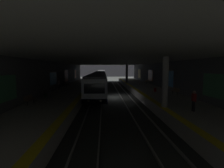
{
  "coord_description": "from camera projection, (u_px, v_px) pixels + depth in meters",
  "views": [
    {
      "loc": [
        -24.67,
        1.17,
        4.6
      ],
      "look_at": [
        8.69,
        -0.52,
        1.24
      ],
      "focal_mm": 25.5,
      "sensor_mm": 36.0,
      "label": 1
    }
  ],
  "objects": [
    {
      "name": "ground_plane",
      "position": [
        111.0,
        97.0,
        25.03
      ],
      "size": [
        120.0,
        120.0,
        0.0
      ],
      "primitive_type": "plane",
      "color": "#2D302D"
    },
    {
      "name": "track_left",
      "position": [
        125.0,
        97.0,
        25.13
      ],
      "size": [
        60.0,
        1.53,
        0.16
      ],
      "color": "gray",
      "rests_on": "ground"
    },
    {
      "name": "track_right",
      "position": [
        97.0,
        97.0,
        24.91
      ],
      "size": [
        60.0,
        1.53,
        0.16
      ],
      "color": "gray",
      "rests_on": "ground"
    },
    {
      "name": "platform_left",
      "position": [
        152.0,
        94.0,
        25.31
      ],
      "size": [
        60.0,
        5.3,
        1.06
      ],
      "color": "#B7B2A8",
      "rests_on": "ground"
    },
    {
      "name": "platform_right",
      "position": [
        69.0,
        94.0,
        24.65
      ],
      "size": [
        60.0,
        5.3,
        1.06
      ],
      "color": "#B7B2A8",
      "rests_on": "ground"
    },
    {
      "name": "wall_left",
      "position": [
        171.0,
        79.0,
        25.29
      ],
      "size": [
        60.0,
        0.56,
        5.6
      ],
      "color": "slate",
      "rests_on": "ground"
    },
    {
      "name": "wall_right",
      "position": [
        50.0,
        80.0,
        24.32
      ],
      "size": [
        60.0,
        0.56,
        5.6
      ],
      "color": "slate",
      "rests_on": "ground"
    },
    {
      "name": "ceiling_slab",
      "position": [
        111.0,
        60.0,
        24.45
      ],
      "size": [
        60.0,
        19.4,
        0.4
      ],
      "color": "#ADAAA3",
      "rests_on": "wall_left"
    },
    {
      "name": "pillar_near",
      "position": [
        165.0,
        82.0,
        14.36
      ],
      "size": [
        0.56,
        0.56,
        4.55
      ],
      "color": "gray",
      "rests_on": "platform_left"
    },
    {
      "name": "pillar_far",
      "position": [
        127.0,
        73.0,
        38.34
      ],
      "size": [
        0.56,
        0.56,
        4.55
      ],
      "color": "gray",
      "rests_on": "platform_left"
    },
    {
      "name": "metro_train",
      "position": [
        100.0,
        77.0,
        44.26
      ],
      "size": [
        54.78,
        2.83,
        3.49
      ],
      "color": "#B7BCC6",
      "rests_on": "track_right"
    },
    {
      "name": "bench_left_mid",
      "position": [
        176.0,
        90.0,
        21.54
      ],
      "size": [
        1.7,
        0.47,
        0.86
      ],
      "color": "#262628",
      "rests_on": "platform_left"
    },
    {
      "name": "bench_left_far",
      "position": [
        146.0,
        81.0,
        36.62
      ],
      "size": [
        1.7,
        0.47,
        0.86
      ],
      "color": "#262628",
      "rests_on": "platform_left"
    },
    {
      "name": "bench_right_near",
      "position": [
        30.0,
        99.0,
        15.73
      ],
      "size": [
        1.7,
        0.47,
        0.86
      ],
      "color": "#262628",
      "rests_on": "platform_right"
    },
    {
      "name": "bench_right_mid",
      "position": [
        67.0,
        83.0,
        31.67
      ],
      "size": [
        1.7,
        0.47,
        0.86
      ],
      "color": "#262628",
      "rests_on": "platform_right"
    },
    {
      "name": "person_waiting_near",
      "position": [
        194.0,
        100.0,
        13.03
      ],
      "size": [
        0.6,
        0.23,
        1.7
      ],
      "color": "#262626",
      "rests_on": "platform_left"
    },
    {
      "name": "person_walking_mid",
      "position": [
        59.0,
        84.0,
        26.01
      ],
      "size": [
        0.6,
        0.23,
        1.69
      ],
      "color": "#424242",
      "rests_on": "platform_right"
    },
    {
      "name": "suitcase_rolling",
      "position": [
        155.0,
        90.0,
        23.94
      ],
      "size": [
        0.33,
        0.28,
        0.87
      ],
      "color": "maroon",
      "rests_on": "platform_left"
    },
    {
      "name": "backpack_on_floor",
      "position": [
        45.0,
        96.0,
        19.45
      ],
      "size": [
        0.3,
        0.2,
        0.4
      ],
      "color": "#1E512D",
      "rests_on": "platform_right"
    },
    {
      "name": "trash_bin",
      "position": [
        49.0,
        94.0,
        19.0
      ],
      "size": [
        0.44,
        0.44,
        0.85
      ],
      "color": "#595B5E",
      "rests_on": "platform_right"
    }
  ]
}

